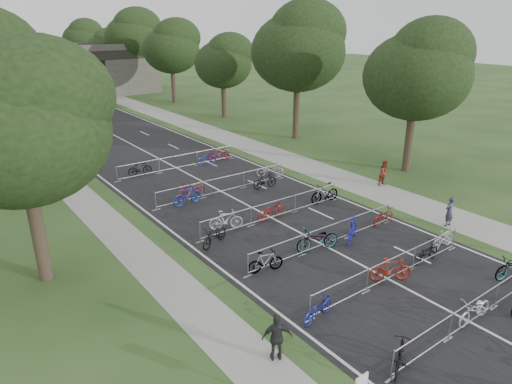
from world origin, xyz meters
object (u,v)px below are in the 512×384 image
pedestrian_a (449,212)px  pedestrian_b (384,173)px  pedestrian_c (277,338)px  overpass_bridge (41,73)px

pedestrian_a → pedestrian_b: size_ratio=0.98×
pedestrian_b → pedestrian_a: bearing=-109.8°
pedestrian_a → pedestrian_b: bearing=-111.8°
pedestrian_b → pedestrian_c: pedestrian_c is taller
overpass_bridge → pedestrian_c: overpass_bridge is taller
pedestrian_b → pedestrian_c: (-16.00, -8.56, 0.00)m
pedestrian_b → pedestrian_c: size_ratio=1.00×
overpass_bridge → pedestrian_b: size_ratio=18.53×
pedestrian_a → pedestrian_c: pedestrian_c is taller
pedestrian_c → overpass_bridge: bearing=-66.9°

